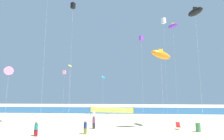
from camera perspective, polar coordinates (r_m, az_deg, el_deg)
ground_plane at (r=19.46m, az=-4.32°, el=-21.25°), size 120.00×120.00×0.00m
ocean_band at (r=50.31m, az=1.04°, el=-13.21°), size 120.00×20.00×0.01m
beachgoer_navy_shirt at (r=20.32m, az=-8.96°, el=-18.23°), size 0.35×0.35×1.55m
beachgoer_teal_shirt at (r=20.86m, az=-24.09°, el=-17.39°), size 0.35×0.35×1.54m
beachgoer_white_shirt at (r=28.73m, az=-6.09°, el=-15.02°), size 0.41×0.41×1.81m
beachgoer_plum_shirt at (r=23.25m, az=-6.09°, el=-16.94°), size 0.37×0.37×1.60m
folding_beach_chair at (r=24.34m, az=21.30°, el=-16.97°), size 0.52×0.65×0.89m
trash_barrel at (r=23.81m, az=26.90°, el=-16.78°), size 0.55×0.55×1.00m
volleyball_net at (r=30.14m, az=-0.20°, el=-13.47°), size 7.72×1.52×2.40m
beach_handbag at (r=23.95m, az=19.16°, el=-18.06°), size 0.30×0.15×0.24m
kite_pink_box at (r=41.17m, az=-15.64°, el=-0.75°), size 0.64×0.64×10.00m
kite_black_box at (r=36.92m, az=-12.95°, el=20.20°), size 0.93×0.93×22.46m
kite_violet_inflatable at (r=40.36m, az=19.80°, el=13.77°), size 2.28×2.53×19.87m
kite_yellow_diamond at (r=25.71m, az=-13.82°, el=1.22°), size 0.69×0.69×8.84m
kite_white_box at (r=42.55m, az=16.90°, el=15.47°), size 1.09×1.09×21.90m
kite_black_inflatable at (r=25.78m, az=26.09°, el=17.07°), size 1.60×2.78×15.76m
kite_pink_delta at (r=27.88m, az=-31.31°, el=-0.26°), size 1.22×1.01×8.29m
kite_orange_inflatable at (r=22.75m, az=16.06°, el=4.95°), size 3.05×1.94×10.23m
kite_violet_box at (r=37.71m, az=9.79°, el=10.40°), size 0.87×0.87×16.91m
kite_cyan_inflatable at (r=36.94m, az=-3.01°, el=-2.48°), size 0.99×1.46×8.47m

